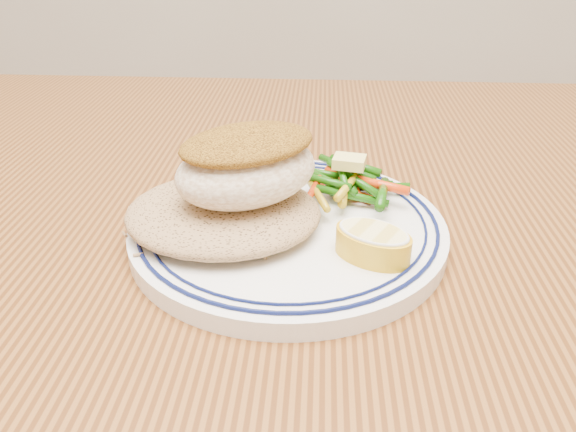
# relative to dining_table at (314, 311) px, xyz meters

# --- Properties ---
(dining_table) EXTENTS (1.50, 0.90, 0.75)m
(dining_table) POSITION_rel_dining_table_xyz_m (0.00, 0.00, 0.00)
(dining_table) COLOR #522B10
(dining_table) RESTS_ON ground
(plate) EXTENTS (0.25, 0.25, 0.02)m
(plate) POSITION_rel_dining_table_xyz_m (-0.02, -0.03, 0.11)
(plate) COLOR white
(plate) RESTS_ON dining_table
(rice_pilaf) EXTENTS (0.15, 0.14, 0.03)m
(rice_pilaf) POSITION_rel_dining_table_xyz_m (-0.07, -0.04, 0.13)
(rice_pilaf) COLOR #95724A
(rice_pilaf) RESTS_ON plate
(fish_fillet) EXTENTS (0.14, 0.13, 0.06)m
(fish_fillet) POSITION_rel_dining_table_xyz_m (-0.05, -0.03, 0.16)
(fish_fillet) COLOR beige
(fish_fillet) RESTS_ON rice_pilaf
(vegetable_pile) EXTENTS (0.10, 0.11, 0.03)m
(vegetable_pile) POSITION_rel_dining_table_xyz_m (0.03, 0.02, 0.13)
(vegetable_pile) COLOR red
(vegetable_pile) RESTS_ON plate
(butter_pat) EXTENTS (0.03, 0.03, 0.01)m
(butter_pat) POSITION_rel_dining_table_xyz_m (0.03, 0.02, 0.14)
(butter_pat) COLOR #F7E879
(butter_pat) RESTS_ON vegetable_pile
(lemon_wedge) EXTENTS (0.07, 0.07, 0.02)m
(lemon_wedge) POSITION_rel_dining_table_xyz_m (0.04, -0.08, 0.12)
(lemon_wedge) COLOR yellow
(lemon_wedge) RESTS_ON plate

